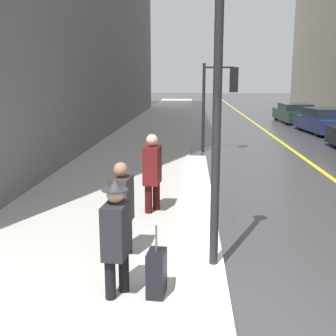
# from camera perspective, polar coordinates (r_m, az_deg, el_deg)

# --- Properties ---
(sidewalk_slab) EXTENTS (4.00, 80.00, 0.01)m
(sidewalk_slab) POSITION_cam_1_polar(r_m,az_deg,el_deg) (19.23, -2.91, 3.82)
(sidewalk_slab) COLOR #B2AFA8
(sidewalk_slab) RESTS_ON ground
(road_centre_stripe) EXTENTS (0.16, 80.00, 0.00)m
(road_centre_stripe) POSITION_cam_1_polar(r_m,az_deg,el_deg) (19.52, 14.92, 3.54)
(road_centre_stripe) COLOR gold
(road_centre_stripe) RESTS_ON ground
(snow_bank_curb) EXTENTS (0.67, 11.08, 0.13)m
(snow_bank_curb) POSITION_cam_1_polar(r_m,az_deg,el_deg) (9.20, 4.07, -4.92)
(snow_bank_curb) COLOR white
(snow_bank_curb) RESTS_ON ground
(lamp_post) EXTENTS (0.28, 0.28, 4.82)m
(lamp_post) POSITION_cam_1_polar(r_m,az_deg,el_deg) (5.69, 6.80, 13.50)
(lamp_post) COLOR black
(lamp_post) RESTS_ON ground
(traffic_light_near) EXTENTS (1.31, 0.32, 3.30)m
(traffic_light_near) POSITION_cam_1_polar(r_m,az_deg,el_deg) (15.99, 7.46, 10.59)
(traffic_light_near) COLOR black
(traffic_light_near) RESTS_ON ground
(pedestrian_in_fedora) EXTENTS (0.33, 0.50, 1.53)m
(pedestrian_in_fedora) POSITION_cam_1_polar(r_m,az_deg,el_deg) (5.36, -7.05, -8.84)
(pedestrian_in_fedora) COLOR black
(pedestrian_in_fedora) RESTS_ON ground
(pedestrian_nearside) EXTENTS (0.33, 0.51, 1.51)m
(pedestrian_nearside) POSITION_cam_1_polar(r_m,az_deg,el_deg) (6.52, -6.31, -5.01)
(pedestrian_nearside) COLOR black
(pedestrian_nearside) RESTS_ON ground
(pedestrian_in_glasses) EXTENTS (0.36, 0.56, 1.64)m
(pedestrian_in_glasses) POSITION_cam_1_polar(r_m,az_deg,el_deg) (8.66, -2.14, -0.18)
(pedestrian_in_glasses) COLOR #340C0C
(pedestrian_in_glasses) RESTS_ON ground
(parked_car_navy) EXTENTS (2.07, 4.26, 1.28)m
(parked_car_navy) POSITION_cam_1_polar(r_m,az_deg,el_deg) (23.03, 20.29, 5.96)
(parked_car_navy) COLOR navy
(parked_car_navy) RESTS_ON ground
(parked_car_dark_green) EXTENTS (1.97, 4.58, 1.19)m
(parked_car_dark_green) POSITION_cam_1_polar(r_m,az_deg,el_deg) (28.34, 16.75, 7.12)
(parked_car_dark_green) COLOR black
(parked_car_dark_green) RESTS_ON ground
(rolling_suitcase) EXTENTS (0.25, 0.38, 0.95)m
(rolling_suitcase) POSITION_cam_1_polar(r_m,az_deg,el_deg) (5.54, -1.56, -14.09)
(rolling_suitcase) COLOR black
(rolling_suitcase) RESTS_ON ground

